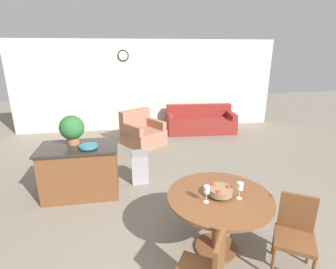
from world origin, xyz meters
The scene contains 12 objects.
wall_back centered at (0.00, 6.36, 1.35)m, with size 8.00×0.09×2.70m.
dining_table centered at (0.25, 0.82, 0.60)m, with size 1.25×1.25×0.77m.
dining_chair_near_right centered at (1.01, 0.41, 0.49)m, with size 0.58×0.58×0.88m.
fruit_bowl centered at (0.25, 0.82, 0.84)m, with size 0.29×0.29×0.13m.
wine_glass_left centered at (0.05, 0.72, 0.93)m, with size 0.07×0.07×0.20m.
wine_glass_right centered at (0.45, 0.72, 0.93)m, with size 0.07×0.07×0.20m.
kitchen_island centered at (-1.59, 2.52, 0.45)m, with size 1.29×0.76×0.89m.
teal_bowl centered at (-1.40, 2.37, 0.93)m, with size 0.30×0.30×0.06m.
potted_plant centered at (-1.68, 2.64, 1.16)m, with size 0.41×0.41×0.49m.
trash_bin centered at (-0.57, 2.76, 0.31)m, with size 0.30×0.24×0.62m.
couch centered at (1.49, 5.68, 0.28)m, with size 2.09×1.03×0.79m.
armchair centered at (-0.35, 4.86, 0.30)m, with size 1.24×1.25×0.89m.
Camera 1 is at (-0.82, -1.75, 2.43)m, focal length 28.00 mm.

